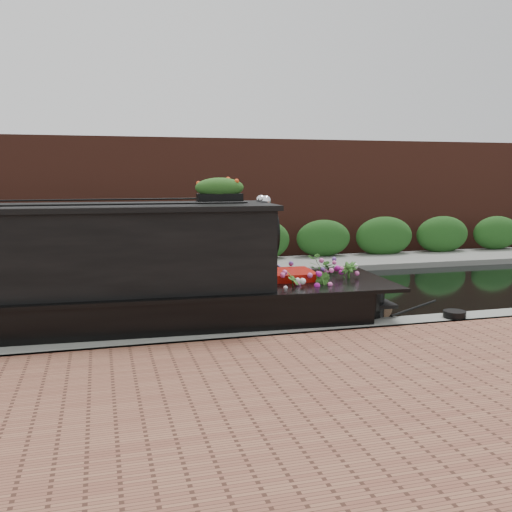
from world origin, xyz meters
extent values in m
plane|color=black|center=(0.00, 0.00, 0.00)|extent=(80.00, 80.00, 0.00)
cube|color=gray|center=(0.00, -3.30, 0.00)|extent=(40.00, 0.60, 0.50)
cube|color=brown|center=(0.00, -7.00, 0.00)|extent=(40.00, 7.00, 0.50)
cube|color=slate|center=(0.00, 4.20, 0.00)|extent=(40.00, 2.40, 0.34)
cube|color=#1F4C19|center=(0.00, 5.10, 0.00)|extent=(40.00, 1.10, 2.80)
cube|color=#57281D|center=(0.00, 7.20, 0.00)|extent=(40.00, 1.00, 8.00)
cube|color=#A90F06|center=(0.31, -2.01, 1.50)|extent=(0.16, 1.85, 1.42)
cube|color=black|center=(-1.10, -2.95, 1.58)|extent=(0.95, 0.08, 0.58)
cube|color=#A90F06|center=(0.86, -2.01, 0.74)|extent=(0.89, 0.99, 0.53)
sphere|color=silver|center=(0.32, -2.16, 2.33)|extent=(0.19, 0.19, 0.19)
sphere|color=silver|center=(0.32, -1.86, 2.33)|extent=(0.19, 0.19, 0.19)
cube|color=black|center=(-0.49, -2.01, 2.38)|extent=(0.82, 0.31, 0.16)
ellipsoid|color=#F14C1A|center=(-0.49, -2.01, 2.59)|extent=(0.89, 0.30, 0.25)
imported|color=#2D5F1F|center=(0.65, -2.75, 0.80)|extent=(0.38, 0.41, 0.64)
imported|color=#2D5F1F|center=(1.21, -2.72, 0.77)|extent=(0.35, 0.39, 0.59)
imported|color=#2D5F1F|center=(1.79, -1.36, 0.82)|extent=(0.77, 0.72, 0.70)
imported|color=#2D5F1F|center=(1.92, -2.25, 0.82)|extent=(0.52, 0.52, 0.69)
imported|color=#2D5F1F|center=(0.87, -1.35, 0.75)|extent=(0.23, 0.31, 0.56)
cylinder|color=#836045|center=(2.72, -2.01, 0.18)|extent=(0.37, 0.42, 0.37)
cylinder|color=black|center=(3.52, -3.35, 0.31)|extent=(0.40, 0.40, 0.12)
camera|label=1|loc=(-2.58, -12.03, 2.80)|focal=40.00mm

